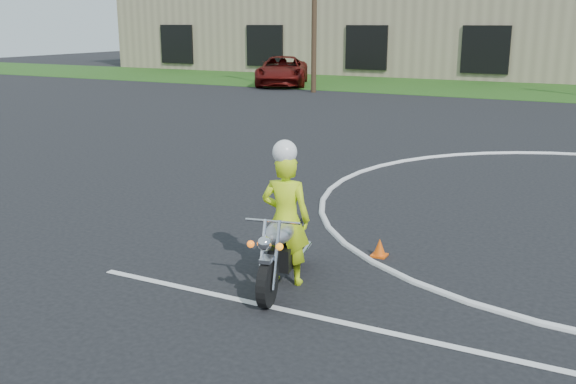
% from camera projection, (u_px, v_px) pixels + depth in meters
% --- Properties ---
extents(primary_motorcycle, '(0.76, 2.15, 1.14)m').
position_uv_depth(primary_motorcycle, '(282.00, 249.00, 9.11)').
color(primary_motorcycle, black).
rests_on(primary_motorcycle, ground).
extents(rider_primary_grp, '(0.78, 0.59, 2.12)m').
position_uv_depth(rider_primary_grp, '(286.00, 215.00, 9.11)').
color(rider_primary_grp, '#CFF119').
rests_on(rider_primary_grp, ground).
extents(pickup_grp, '(5.00, 6.77, 1.71)m').
position_uv_depth(pickup_grp, '(282.00, 71.00, 38.53)').
color(pickup_grp, '#540C09').
rests_on(pickup_grp, ground).
extents(warehouse, '(41.00, 17.00, 8.30)m').
position_uv_depth(warehouse, '(378.00, 16.00, 51.45)').
color(warehouse, tan).
rests_on(warehouse, ground).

